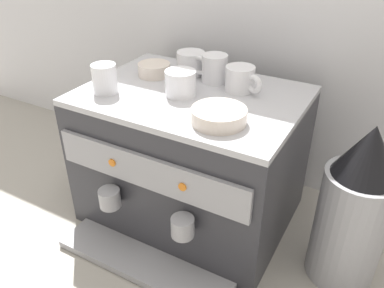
# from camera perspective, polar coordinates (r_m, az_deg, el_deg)

# --- Properties ---
(ground_plane) EXTENTS (4.00, 4.00, 0.00)m
(ground_plane) POSITION_cam_1_polar(r_m,az_deg,el_deg) (1.26, 0.00, -9.41)
(ground_plane) COLOR #9E998E
(tiled_backsplash_wall) EXTENTS (2.80, 0.03, 1.10)m
(tiled_backsplash_wall) POSITION_cam_1_polar(r_m,az_deg,el_deg) (1.26, 7.21, 18.62)
(tiled_backsplash_wall) COLOR silver
(tiled_backsplash_wall) RESTS_ON ground_plane
(espresso_machine) EXTENTS (0.57, 0.53, 0.40)m
(espresso_machine) POSITION_cam_1_polar(r_m,az_deg,el_deg) (1.14, -0.13, -1.98)
(espresso_machine) COLOR #2D2D33
(espresso_machine) RESTS_ON ground_plane
(ceramic_cup_0) EXTENTS (0.11, 0.07, 0.08)m
(ceramic_cup_0) POSITION_cam_1_polar(r_m,az_deg,el_deg) (1.10, 3.07, 10.88)
(ceramic_cup_0) COLOR white
(ceramic_cup_0) RESTS_ON espresso_machine
(ceramic_cup_1) EXTENTS (0.08, 0.11, 0.07)m
(ceramic_cup_1) POSITION_cam_1_polar(r_m,az_deg,el_deg) (1.02, -1.66, 8.88)
(ceramic_cup_1) COLOR white
(ceramic_cup_1) RESTS_ON espresso_machine
(ceramic_cup_2) EXTENTS (0.12, 0.08, 0.06)m
(ceramic_cup_2) POSITION_cam_1_polar(r_m,az_deg,el_deg) (1.16, 0.00, 11.63)
(ceramic_cup_2) COLOR white
(ceramic_cup_2) RESTS_ON espresso_machine
(ceramic_cup_3) EXTENTS (0.11, 0.08, 0.06)m
(ceramic_cup_3) POSITION_cam_1_polar(r_m,az_deg,el_deg) (1.05, 7.09, 9.30)
(ceramic_cup_3) COLOR white
(ceramic_cup_3) RESTS_ON espresso_machine
(ceramic_cup_4) EXTENTS (0.09, 0.09, 0.08)m
(ceramic_cup_4) POSITION_cam_1_polar(r_m,az_deg,el_deg) (1.06, -12.53, 9.28)
(ceramic_cup_4) COLOR white
(ceramic_cup_4) RESTS_ON espresso_machine
(ceramic_bowl_0) EXTENTS (0.13, 0.13, 0.03)m
(ceramic_bowl_0) POSITION_cam_1_polar(r_m,az_deg,el_deg) (0.89, 3.91, 4.05)
(ceramic_bowl_0) COLOR beige
(ceramic_bowl_0) RESTS_ON espresso_machine
(ceramic_bowl_1) EXTENTS (0.09, 0.09, 0.04)m
(ceramic_bowl_1) POSITION_cam_1_polar(r_m,az_deg,el_deg) (1.16, -5.48, 10.63)
(ceramic_bowl_1) COLOR beige
(ceramic_bowl_1) RESTS_ON espresso_machine
(coffee_grinder) EXTENTS (0.17, 0.17, 0.43)m
(coffee_grinder) POSITION_cam_1_polar(r_m,az_deg,el_deg) (1.02, 22.33, -8.93)
(coffee_grinder) COLOR #939399
(coffee_grinder) RESTS_ON ground_plane
(milk_pitcher) EXTENTS (0.11, 0.11, 0.13)m
(milk_pitcher) POSITION_cam_1_polar(r_m,az_deg,el_deg) (1.41, -15.29, -2.34)
(milk_pitcher) COLOR #B7B7BC
(milk_pitcher) RESTS_ON ground_plane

